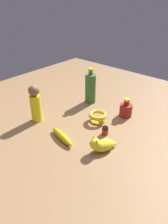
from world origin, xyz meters
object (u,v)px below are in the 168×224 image
object	(u,v)px
bottle_tall	(90,88)
bowl	(98,116)
bottle_short	(126,110)
person_figure_adult	(35,103)
banana	(62,136)
cat_figurine	(101,145)
nail_polish_jar	(105,131)

from	to	relation	value
bottle_tall	bowl	xyz separation A→B (m)	(0.17, 0.20, -0.07)
bottle_tall	bottle_short	xyz separation A→B (m)	(0.00, 0.30, -0.06)
bottle_short	person_figure_adult	bearing A→B (deg)	-43.68
person_figure_adult	banana	world-z (taller)	person_figure_adult
cat_figurine	banana	size ratio (longest dim) A/B	0.75
person_figure_adult	banana	bearing A→B (deg)	82.21
bottle_tall	banana	distance (m)	0.48
cat_figurine	bowl	distance (m)	0.28
bowl	bottle_short	size ratio (longest dim) A/B	0.93
cat_figurine	nail_polish_jar	bearing A→B (deg)	-151.19
bottle_tall	bowl	distance (m)	0.28
person_figure_adult	bottle_short	distance (m)	0.56
cat_figurine	person_figure_adult	distance (m)	0.48
banana	person_figure_adult	bearing A→B (deg)	5.87
nail_polish_jar	bottle_tall	xyz separation A→B (m)	(-0.25, -0.32, 0.08)
bottle_tall	bottle_short	size ratio (longest dim) A/B	2.04
bowl	bottle_tall	bearing A→B (deg)	-130.56
person_figure_adult	banana	distance (m)	0.28
nail_polish_jar	bottle_tall	distance (m)	0.41
bowl	bottle_short	distance (m)	0.19
person_figure_adult	bowl	world-z (taller)	person_figure_adult
bottle_tall	person_figure_adult	world-z (taller)	bottle_tall
bottle_tall	bottle_short	world-z (taller)	bottle_tall
bottle_short	bottle_tall	bearing A→B (deg)	-90.84
nail_polish_jar	bottle_tall	bearing A→B (deg)	-128.54
nail_polish_jar	bottle_short	size ratio (longest dim) A/B	0.38
nail_polish_jar	bottle_short	xyz separation A→B (m)	(-0.25, -0.02, 0.02)
bowl	banana	world-z (taller)	bowl
nail_polish_jar	bowl	bearing A→B (deg)	-124.58
bowl	bottle_short	xyz separation A→B (m)	(-0.17, 0.09, 0.01)
banana	bowl	bearing A→B (deg)	-83.61
cat_figurine	person_figure_adult	bearing A→B (deg)	-86.73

